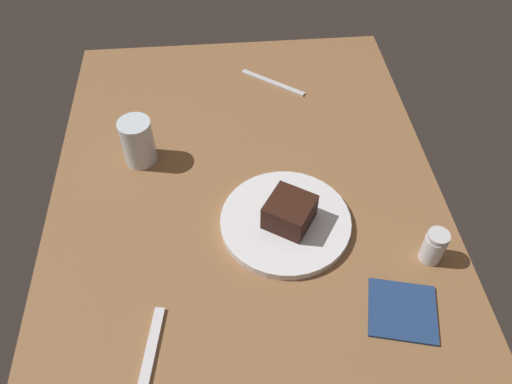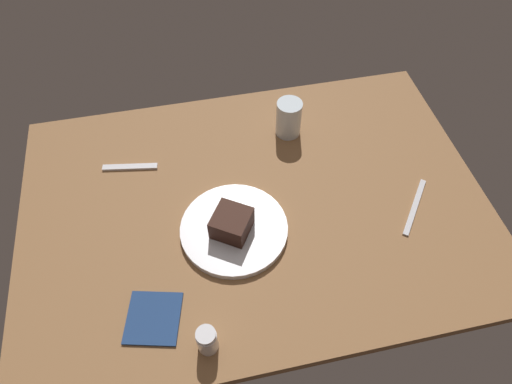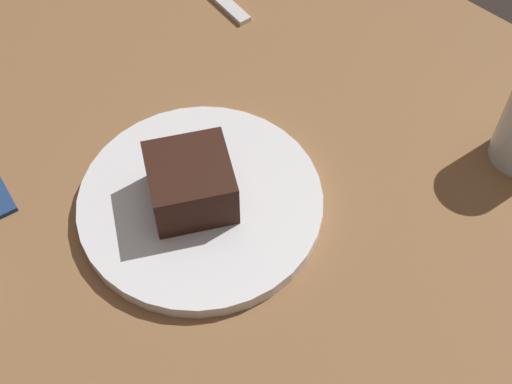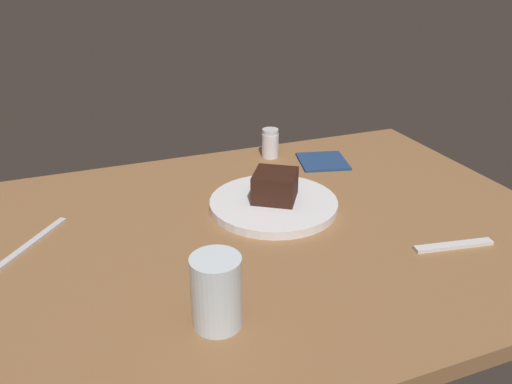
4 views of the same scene
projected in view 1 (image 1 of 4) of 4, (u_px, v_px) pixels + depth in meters
dining_table at (248, 206)px, 108.32cm from camera, size 120.00×84.00×3.00cm
dessert_plate at (285, 222)px, 102.47cm from camera, size 26.58×26.58×1.76cm
chocolate_cake_slice at (290, 212)px, 99.25cm from camera, size 11.85×11.85×5.88cm
salt_shaker at (434, 246)px, 95.14cm from camera, size 4.34×4.34×7.48cm
water_glass at (138, 142)px, 111.20cm from camera, size 7.23×7.23×10.99cm
dessert_spoon at (152, 348)px, 85.52cm from camera, size 15.09×4.25×0.70cm
butter_knife at (273, 83)px, 133.56cm from camera, size 12.72×15.89×0.50cm
folded_napkin at (402, 311)px, 90.13cm from camera, size 14.15×14.47×0.60cm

